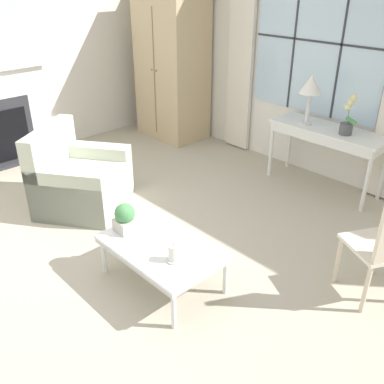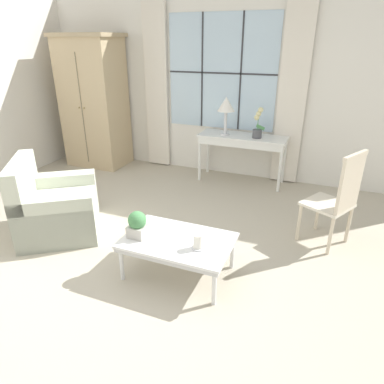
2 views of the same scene
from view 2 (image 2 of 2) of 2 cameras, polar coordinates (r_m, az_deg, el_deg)
name	(u,v)px [view 2 (image 2 of 2)]	position (r m, az deg, el deg)	size (l,w,h in m)	color
ground_plane	(125,269)	(3.53, -11.12, -12.56)	(14.00, 14.00, 0.00)	#B2A893
wall_back_windowed	(221,87)	(5.64, 4.90, 17.00)	(7.20, 0.14, 2.80)	silver
armoire	(94,102)	(6.31, -15.97, 14.17)	(1.07, 0.74, 2.18)	tan
console_table	(242,141)	(5.36, 8.41, 8.40)	(1.34, 0.48, 0.75)	white
table_lamp	(226,106)	(5.25, 5.72, 14.11)	(0.26, 0.26, 0.57)	silver
potted_orchid	(258,127)	(5.21, 10.90, 10.66)	(0.18, 0.14, 0.45)	#4C4C51
armchair_upholstered	(56,209)	(4.25, -21.77, -2.60)	(1.20, 1.22, 0.90)	beige
side_chair_wooden	(339,196)	(3.87, 23.23, -0.58)	(0.60, 0.60, 1.08)	beige
coffee_table	(178,243)	(3.23, -2.36, -8.49)	(1.01, 0.66, 0.38)	silver
potted_plant_small	(137,224)	(3.24, -9.08, -5.31)	(0.17, 0.17, 0.26)	#BCB7AD
pillar_candle	(198,242)	(3.05, 1.02, -8.33)	(0.12, 0.12, 0.15)	silver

